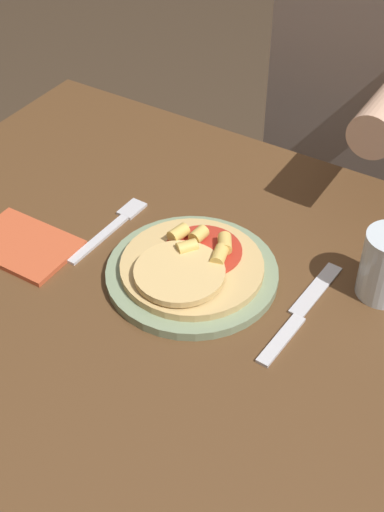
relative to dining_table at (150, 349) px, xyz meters
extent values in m
cube|color=brown|center=(0.00, 0.00, 0.12)|extent=(0.97, 0.85, 0.03)
cylinder|color=brown|center=(-0.43, 0.36, -0.27)|extent=(0.06, 0.06, 0.74)
cylinder|color=gray|center=(0.04, 0.05, 0.14)|extent=(0.25, 0.25, 0.01)
cylinder|color=tan|center=(0.04, 0.05, 0.15)|extent=(0.20, 0.20, 0.01)
cylinder|color=#B22D1E|center=(0.04, 0.08, 0.16)|extent=(0.11, 0.11, 0.00)
cylinder|color=#DDB771|center=(0.04, 0.02, 0.17)|extent=(0.13, 0.13, 0.01)
cylinder|color=#E5BC5B|center=(0.03, 0.07, 0.17)|extent=(0.03, 0.03, 0.02)
cylinder|color=#E5BC5B|center=(0.08, 0.07, 0.17)|extent=(0.03, 0.04, 0.02)
cylinder|color=#E5BC5B|center=(0.00, 0.09, 0.17)|extent=(0.03, 0.03, 0.02)
cylinder|color=#E5BC5B|center=(0.03, 0.10, 0.17)|extent=(0.02, 0.03, 0.02)
cylinder|color=#E5BC5B|center=(0.07, 0.10, 0.17)|extent=(0.03, 0.04, 0.02)
cube|color=silver|center=(-0.12, 0.05, 0.13)|extent=(0.02, 0.13, 0.00)
cube|color=silver|center=(-0.12, 0.13, 0.13)|extent=(0.03, 0.05, 0.00)
cube|color=silver|center=(0.21, 0.01, 0.13)|extent=(0.02, 0.10, 0.00)
cube|color=silver|center=(0.21, 0.12, 0.13)|extent=(0.03, 0.12, 0.00)
cube|color=#C6512D|center=(-0.21, -0.02, 0.14)|extent=(0.16, 0.11, 0.01)
cylinder|color=#2D2D38|center=(0.00, 0.69, -0.39)|extent=(0.11, 0.11, 0.51)
cylinder|color=#2D2D38|center=(0.17, 0.69, -0.39)|extent=(0.11, 0.11, 0.51)
cube|color=gray|center=(0.08, 0.69, 0.15)|extent=(0.38, 0.22, 0.57)
camera|label=1|loc=(0.43, -0.58, 0.83)|focal=50.00mm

